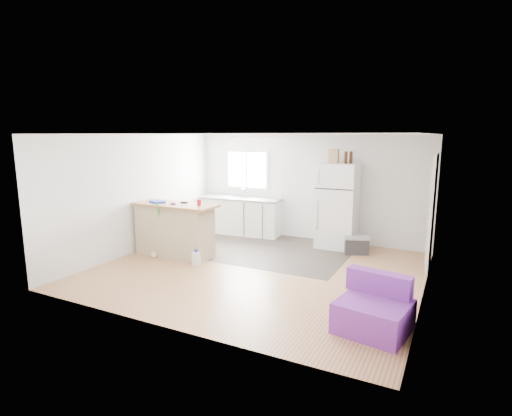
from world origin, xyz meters
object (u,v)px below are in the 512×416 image
(red_cup, at_px, (199,202))
(bottle_left, at_px, (346,158))
(kitchen_cabinets, at_px, (241,215))
(cooler, at_px, (356,244))
(refrigerator, at_px, (338,206))
(cardboard_box, at_px, (334,156))
(blue_tray, at_px, (157,202))
(mop, at_px, (156,246))
(cleaner_jug, at_px, (196,258))
(purple_seat, at_px, (374,311))
(bottle_right, at_px, (351,157))
(peninsula, at_px, (175,229))

(red_cup, bearing_deg, bottle_left, 39.85)
(kitchen_cabinets, bearing_deg, red_cup, -87.32)
(cooler, distance_m, bottle_left, 1.78)
(refrigerator, distance_m, cardboard_box, 1.06)
(bottle_left, bearing_deg, cardboard_box, 170.24)
(cooler, height_order, blue_tray, blue_tray)
(mop, bearing_deg, cleaner_jug, -27.83)
(kitchen_cabinets, xyz_separation_m, bottle_left, (2.57, -0.20, 1.48))
(refrigerator, distance_m, mop, 3.86)
(cooler, bearing_deg, cleaner_jug, -160.22)
(bottle_left, bearing_deg, purple_seat, -69.04)
(cooler, distance_m, blue_tray, 4.12)
(purple_seat, relative_size, bottle_right, 3.75)
(mop, bearing_deg, red_cup, -2.46)
(cleaner_jug, relative_size, bottle_right, 1.23)
(purple_seat, bearing_deg, refrigerator, 122.47)
(cooler, xyz_separation_m, bottle_left, (-0.34, 0.19, 1.74))
(kitchen_cabinets, xyz_separation_m, cardboard_box, (2.31, -0.15, 1.50))
(blue_tray, xyz_separation_m, cardboard_box, (2.98, 2.08, 0.88))
(cleaner_jug, relative_size, cardboard_box, 1.02)
(mop, bearing_deg, kitchen_cabinets, 52.52)
(cooler, height_order, bottle_left, bottle_left)
(red_cup, distance_m, bottle_right, 3.25)
(peninsula, distance_m, bottle_left, 3.76)
(cooler, distance_m, purple_seat, 3.31)
(blue_tray, bearing_deg, purple_seat, -16.34)
(peninsula, relative_size, cardboard_box, 5.76)
(peninsula, distance_m, refrigerator, 3.45)
(kitchen_cabinets, relative_size, red_cup, 17.09)
(mop, bearing_deg, refrigerator, 13.89)
(bottle_left, bearing_deg, refrigerator, 143.68)
(refrigerator, height_order, cardboard_box, cardboard_box)
(refrigerator, xyz_separation_m, cleaner_jug, (-1.96, -2.43, -0.77))
(refrigerator, xyz_separation_m, bottle_right, (0.24, 0.02, 1.03))
(refrigerator, relative_size, cooler, 3.13)
(peninsula, xyz_separation_m, cardboard_box, (2.61, 2.02, 1.42))
(red_cup, bearing_deg, peninsula, -174.71)
(refrigerator, xyz_separation_m, bottle_left, (0.16, -0.12, 1.03))
(refrigerator, bearing_deg, red_cup, -137.24)
(cardboard_box, bearing_deg, mop, -141.14)
(red_cup, xyz_separation_m, bottle_right, (2.38, 2.06, 0.82))
(kitchen_cabinets, bearing_deg, bottle_left, -9.00)
(mop, distance_m, blue_tray, 0.88)
(peninsula, bearing_deg, blue_tray, -170.30)
(red_cup, bearing_deg, refrigerator, 43.63)
(blue_tray, relative_size, bottle_left, 1.20)
(cleaner_jug, distance_m, bottle_right, 3.75)
(kitchen_cabinets, relative_size, bottle_right, 8.20)
(cooler, bearing_deg, bottle_right, 107.90)
(peninsula, height_order, cardboard_box, cardboard_box)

